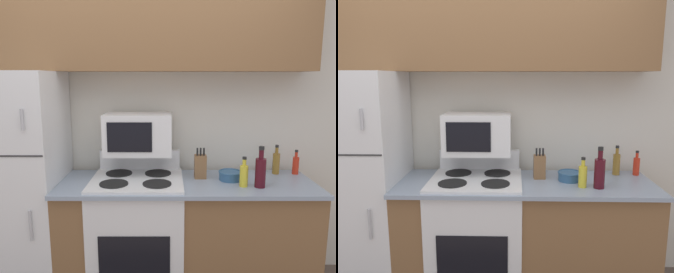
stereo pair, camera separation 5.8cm
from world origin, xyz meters
The scene contains 12 objects.
wall_back centered at (0.00, 0.67, 1.27)m, with size 8.00×0.05×2.55m.
lower_cabinets centered at (0.34, 0.30, 0.46)m, with size 1.93×0.64×0.92m.
refrigerator centered at (-0.96, 0.32, 0.87)m, with size 0.67×0.66×1.74m.
upper_cabinets centered at (0.00, 0.48, 2.09)m, with size 2.60×0.32×0.71m.
stove centered at (-0.04, 0.29, 0.48)m, with size 0.69×0.62×1.10m.
microwave centered at (-0.04, 0.42, 1.26)m, with size 0.52×0.32×0.32m.
knife_block centered at (0.45, 0.37, 1.01)m, with size 0.09×0.09×0.24m.
bowl centered at (0.67, 0.32, 0.95)m, with size 0.18×0.18×0.07m.
bottle_vinegar centered at (1.08, 0.49, 1.01)m, with size 0.06×0.06×0.24m.
bottle_cooking_spray centered at (0.74, 0.17, 1.00)m, with size 0.06×0.06×0.22m.
bottle_hot_sauce centered at (1.24, 0.48, 0.99)m, with size 0.05×0.05×0.20m.
bottle_wine_red centered at (0.86, 0.15, 1.03)m, with size 0.08×0.08×0.30m.
Camera 2 is at (0.25, -2.10, 1.70)m, focal length 35.00 mm.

